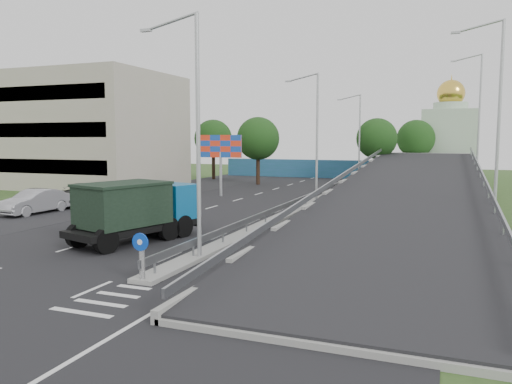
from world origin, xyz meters
The scene contains 21 objects.
ground centered at (0.00, 0.00, 0.00)m, with size 160.00×160.00×0.00m, color #2D4C1E.
road_surface centered at (-3.00, 20.00, 0.00)m, with size 26.00×90.00×0.04m, color black.
parking_strip centered at (-16.00, 20.00, 0.00)m, with size 8.00×90.00×0.05m, color black.
median centered at (0.00, 24.00, 0.10)m, with size 1.00×44.00×0.20m, color gray.
overpass_ramp centered at (7.50, 24.00, 1.75)m, with size 10.00×50.00×3.50m.
median_guardrail centered at (0.00, 24.00, 0.75)m, with size 0.09×44.00×0.71m.
sign_bollard centered at (0.00, 2.17, 1.03)m, with size 0.64×0.23×1.67m.
lamp_post_near centered at (0.11, 6.00, 5.81)m, with size 2.74×0.18×10.08m.
lamp_post_mid centered at (0.11, 26.00, 5.81)m, with size 2.74×0.18×10.08m.
lamp_post_far centered at (0.11, 46.00, 5.81)m, with size 2.74×0.18×10.08m.
beige_building centered at (-30.00, 32.00, 6.00)m, with size 24.00×14.00×12.00m, color #A9A48D.
blue_wall centered at (-4.00, 52.00, 1.20)m, with size 30.00×0.50×2.40m, color #22667E.
church centered at (10.00, 60.00, 5.31)m, with size 7.00×7.00×13.80m.
billboard centered at (-9.00, 28.00, 4.19)m, with size 4.00×0.24×5.50m.
tree_left_mid centered at (-10.00, 40.00, 5.18)m, with size 4.80×4.80×7.60m.
tree_median_far centered at (2.00, 48.00, 5.18)m, with size 4.80×4.80×7.60m.
tree_left_far centered at (-18.00, 45.00, 5.18)m, with size 4.80×4.80×7.60m.
tree_ramp_far centered at (6.00, 55.00, 5.18)m, with size 4.80×4.80×7.60m.
dump_truck centered at (-4.48, 8.49, 1.68)m, with size 4.31×7.31×3.04m.
parked_car_b centered at (-16.56, 13.89, 0.85)m, with size 1.79×5.13×1.69m, color #A3A3A8.
parked_car_c centered at (-16.84, 18.71, 0.84)m, with size 2.79×6.04×1.68m, color #2B2C30.
Camera 1 is at (9.99, -12.47, 5.15)m, focal length 35.00 mm.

